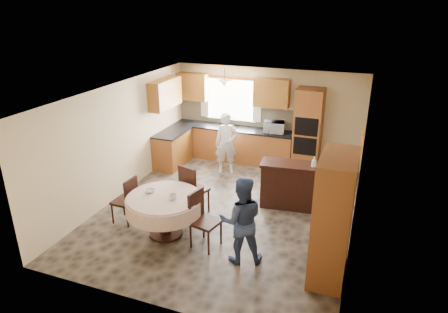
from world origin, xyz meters
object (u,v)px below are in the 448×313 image
chair_left (127,198)px  person_sink (226,143)px  sideboard (291,186)px  cupboard (333,218)px  chair_right (202,216)px  person_dining (241,220)px  dining_table (164,205)px  oven_tower (308,131)px  chair_back (192,187)px

chair_left → person_sink: 3.14m
sideboard → cupboard: cupboard is taller
cupboard → chair_right: (-2.21, 0.05, -0.45)m
sideboard → person_dining: bearing=-106.7°
dining_table → chair_left: bearing=171.3°
dining_table → person_sink: bearing=89.1°
oven_tower → sideboard: bearing=-88.8°
sideboard → chair_left: (-2.85, -1.77, 0.07)m
cupboard → dining_table: size_ratio=1.46×
sideboard → chair_left: 3.35m
chair_back → chair_right: size_ratio=1.04×
cupboard → person_sink: (-2.93, 3.24, -0.25)m
person_sink → cupboard: bearing=-70.9°
dining_table → chair_right: bearing=-4.6°
chair_back → person_dining: size_ratio=0.70×
chair_right → person_dining: (0.79, -0.19, 0.19)m
oven_tower → cupboard: bearing=-75.3°
sideboard → person_sink: (-1.90, 1.22, 0.31)m
person_sink → person_dining: bearing=-88.9°
person_dining → chair_left: bearing=-30.8°
person_dining → chair_right: bearing=-35.2°
cupboard → chair_left: cupboard is taller
chair_left → chair_right: size_ratio=0.92×
sideboard → chair_right: chair_right is taller
chair_left → chair_right: 1.68m
dining_table → person_dining: person_dining is taller
chair_left → sideboard: bearing=125.3°
chair_back → chair_right: (0.64, -0.95, -0.02)m
sideboard → cupboard: size_ratio=0.63×
oven_tower → person_sink: size_ratio=1.37×
chair_back → person_sink: person_sink is taller
dining_table → chair_left: 0.91m
dining_table → sideboard: bearing=44.3°
sideboard → chair_right: bearing=-127.5°
oven_tower → person_dining: 4.25m
dining_table → chair_right: 0.77m
chair_right → dining_table: bearing=98.1°
chair_right → person_sink: person_sink is taller
cupboard → chair_right: cupboard is taller
chair_back → oven_tower: bearing=-103.4°
sideboard → person_sink: person_sink is taller
dining_table → chair_left: (-0.89, 0.14, -0.10)m
oven_tower → person_sink: oven_tower is taller
chair_back → person_dining: (1.43, -1.14, 0.17)m
person_dining → person_sink: bearing=-87.8°
cupboard → dining_table: 3.01m
oven_tower → dining_table: bearing=-115.7°
chair_left → dining_table: bearing=84.8°
chair_left → chair_back: (1.03, 0.75, 0.07)m
sideboard → chair_right: size_ratio=1.24×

